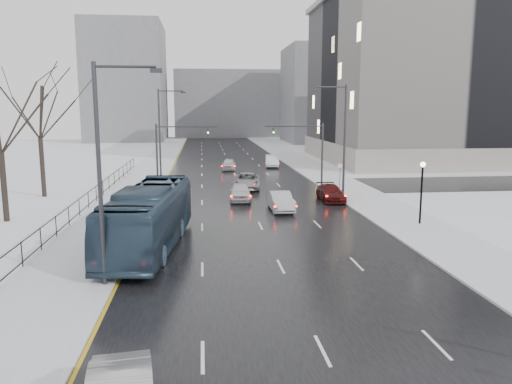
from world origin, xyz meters
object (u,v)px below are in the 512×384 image
object	(u,v)px
mast_signal_right	(312,147)
mast_signal_left	(168,148)
sedan_right_far	(331,193)
sedan_right_cross	(247,181)
streetlight_l_near	(104,165)
bus	(149,217)
no_uturn_sign	(340,169)
sedan_center_far	(229,164)
tree_park_d	(7,223)
sedan_center_near	(240,192)
tree_park_e	(45,198)
lamppost_r_mid	(422,184)
sedan_right_distant	(272,161)
streetlight_l_far	(162,131)
streetlight_r_mid	(342,136)
sedan_right_near	(280,201)

from	to	relation	value
mast_signal_right	mast_signal_left	bearing A→B (deg)	180.00
sedan_right_far	sedan_right_cross	bearing A→B (deg)	133.22
streetlight_l_near	bus	xyz separation A→B (m)	(1.17, 6.25, -3.77)
no_uturn_sign	sedan_center_far	xyz separation A→B (m)	(-9.70, 18.39, -1.53)
no_uturn_sign	sedan_right_far	size ratio (longest dim) A/B	0.57
tree_park_d	no_uturn_sign	distance (m)	28.88
sedan_center_near	sedan_right_far	world-z (taller)	sedan_center_near
tree_park_e	lamppost_r_mid	bearing A→B (deg)	-25.62
sedan_right_cross	sedan_right_distant	distance (m)	18.93
sedan_right_distant	sedan_center_far	bearing A→B (deg)	-148.65
no_uturn_sign	sedan_right_distant	distance (m)	21.57
streetlight_l_near	streetlight_l_far	world-z (taller)	same
tree_park_e	sedan_center_near	distance (m)	17.88
sedan_right_cross	no_uturn_sign	bearing A→B (deg)	-12.56
no_uturn_sign	sedan_center_far	world-z (taller)	no_uturn_sign
streetlight_l_near	sedan_right_cross	bearing A→B (deg)	72.20
no_uturn_sign	sedan_center_near	bearing A→B (deg)	-160.98
mast_signal_right	tree_park_e	bearing A→B (deg)	-171.10
streetlight_r_mid	sedan_right_far	xyz separation A→B (m)	(-0.97, -0.31, -4.90)
sedan_right_far	lamppost_r_mid	bearing A→B (deg)	-67.90
streetlight_r_mid	no_uturn_sign	xyz separation A→B (m)	(1.03, 4.00, -3.32)
sedan_right_far	mast_signal_left	bearing A→B (deg)	150.92
lamppost_r_mid	mast_signal_left	distance (m)	25.71
bus	sedan_right_near	xyz separation A→B (m)	(9.16, 9.65, -1.06)
tree_park_e	sedan_right_cross	size ratio (longest dim) A/B	2.40
mast_signal_left	bus	distance (m)	21.87
streetlight_l_far	tree_park_d	bearing A→B (deg)	-118.15
streetlight_l_near	mast_signal_left	size ratio (longest dim) A/B	1.54
bus	no_uturn_sign	bearing A→B (deg)	54.13
lamppost_r_mid	sedan_right_near	distance (m)	10.84
sedan_center_near	sedan_center_far	size ratio (longest dim) A/B	1.06
streetlight_l_far	lamppost_r_mid	world-z (taller)	streetlight_l_far
streetlight_l_near	bus	distance (m)	7.39
tree_park_e	streetlight_r_mid	world-z (taller)	streetlight_r_mid
bus	sedan_center_near	distance (m)	15.72
mast_signal_left	sedan_right_cross	bearing A→B (deg)	-7.32
streetlight_l_far	sedan_right_near	size ratio (longest dim) A/B	2.19
streetlight_r_mid	sedan_right_far	world-z (taller)	streetlight_r_mid
streetlight_l_near	sedan_right_near	distance (m)	19.57
streetlight_l_far	sedan_right_cross	bearing A→B (deg)	-30.02
mast_signal_right	lamppost_r_mid	bearing A→B (deg)	-78.46
tree_park_e	mast_signal_left	xyz separation A→B (m)	(10.87, 4.00, 4.11)
streetlight_r_mid	streetlight_l_near	bearing A→B (deg)	-129.24
no_uturn_sign	streetlight_l_near	bearing A→B (deg)	-125.89
sedan_right_near	sedan_right_far	world-z (taller)	sedan_right_near
streetlight_l_far	bus	size ratio (longest dim) A/B	0.77
no_uturn_sign	mast_signal_left	bearing A→B (deg)	166.40
tree_park_d	sedan_center_near	distance (m)	18.38
mast_signal_left	sedan_right_distant	world-z (taller)	mast_signal_left
mast_signal_right	sedan_center_near	size ratio (longest dim) A/B	1.44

